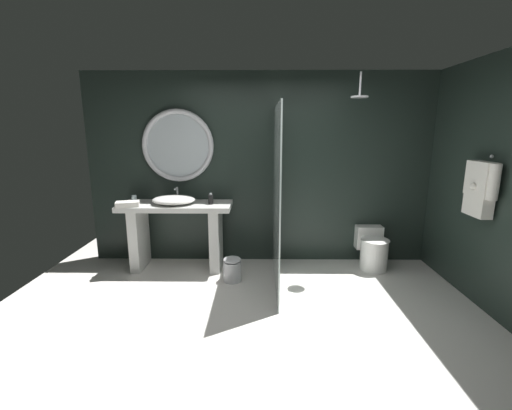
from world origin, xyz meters
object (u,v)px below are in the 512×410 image
at_px(vessel_sink, 174,200).
at_px(waste_bin, 232,269).
at_px(hanging_bathrobe, 480,187).
at_px(rain_shower_head, 360,95).
at_px(tumbler_cup, 134,199).
at_px(toilet, 372,249).
at_px(soap_dispenser, 211,199).
at_px(folded_hand_towel, 127,204).
at_px(round_wall_mirror, 178,146).

bearing_deg(vessel_sink, waste_bin, -26.72).
bearing_deg(hanging_bathrobe, rain_shower_head, 145.88).
bearing_deg(waste_bin, tumbler_cup, 160.73).
height_order(vessel_sink, waste_bin, vessel_sink).
height_order(hanging_bathrobe, waste_bin, hanging_bathrobe).
bearing_deg(toilet, tumbler_cup, 179.97).
xyz_separation_m(vessel_sink, soap_dispenser, (0.48, 0.00, 0.01)).
height_order(tumbler_cup, folded_hand_towel, tumbler_cup).
relative_size(vessel_sink, rain_shower_head, 1.92).
height_order(round_wall_mirror, rain_shower_head, rain_shower_head).
bearing_deg(toilet, soap_dispenser, -178.18).
distance_m(soap_dispenser, folded_hand_towel, 1.05).
bearing_deg(soap_dispenser, round_wall_mirror, 147.17).
relative_size(vessel_sink, hanging_bathrobe, 0.89).
xyz_separation_m(vessel_sink, hanging_bathrobe, (3.37, -0.90, 0.33)).
height_order(waste_bin, folded_hand_towel, folded_hand_towel).
xyz_separation_m(vessel_sink, round_wall_mirror, (0.02, 0.30, 0.68)).
xyz_separation_m(tumbler_cup, toilet, (3.20, -0.00, -0.69)).
bearing_deg(tumbler_cup, toilet, -0.03).
bearing_deg(round_wall_mirror, toilet, -5.04).
distance_m(tumbler_cup, soap_dispenser, 1.03).
xyz_separation_m(soap_dispenser, round_wall_mirror, (-0.47, 0.30, 0.67)).
height_order(vessel_sink, tumbler_cup, vessel_sink).
bearing_deg(soap_dispenser, toilet, 1.82).
height_order(soap_dispenser, toilet, soap_dispenser).
distance_m(round_wall_mirror, hanging_bathrobe, 3.58).
bearing_deg(folded_hand_towel, hanging_bathrobe, -10.79).
distance_m(round_wall_mirror, toilet, 2.98).
height_order(round_wall_mirror, hanging_bathrobe, round_wall_mirror).
bearing_deg(hanging_bathrobe, tumbler_cup, 166.09).
xyz_separation_m(tumbler_cup, soap_dispenser, (1.03, -0.07, 0.01)).
distance_m(rain_shower_head, folded_hand_towel, 3.13).
bearing_deg(tumbler_cup, waste_bin, -19.27).
relative_size(soap_dispenser, waste_bin, 0.47).
relative_size(tumbler_cup, folded_hand_towel, 0.37).
relative_size(hanging_bathrobe, folded_hand_towel, 2.24).
bearing_deg(vessel_sink, toilet, 1.49).
distance_m(tumbler_cup, hanging_bathrobe, 4.05).
relative_size(round_wall_mirror, rain_shower_head, 3.34).
bearing_deg(tumbler_cup, folded_hand_towel, -91.26).
bearing_deg(tumbler_cup, hanging_bathrobe, -13.91).
bearing_deg(vessel_sink, soap_dispenser, 0.02).
distance_m(rain_shower_head, hanging_bathrobe, 1.62).
distance_m(soap_dispenser, toilet, 2.28).
height_order(hanging_bathrobe, folded_hand_towel, hanging_bathrobe).
distance_m(vessel_sink, soap_dispenser, 0.48).
bearing_deg(rain_shower_head, hanging_bathrobe, -34.12).
bearing_deg(folded_hand_towel, rain_shower_head, -0.31).
relative_size(soap_dispenser, toilet, 0.26).
distance_m(vessel_sink, round_wall_mirror, 0.75).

